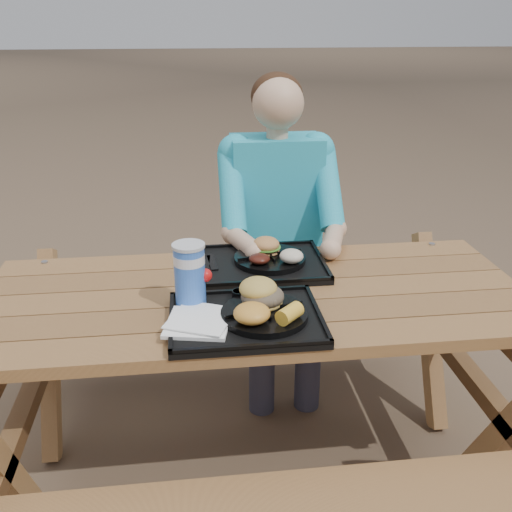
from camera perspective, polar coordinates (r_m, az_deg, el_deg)
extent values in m
plane|color=#999999|center=(2.33, 0.00, -20.38)|extent=(60.00, 60.00, 0.00)
cube|color=black|center=(1.70, -1.03, -6.45)|extent=(0.45, 0.35, 0.02)
cube|color=black|center=(2.07, 0.60, -0.93)|extent=(0.45, 0.35, 0.02)
cylinder|color=black|center=(1.70, 0.84, -5.84)|extent=(0.26, 0.26, 0.02)
cylinder|color=black|center=(2.07, 1.39, -0.27)|extent=(0.26, 0.26, 0.02)
cube|color=white|center=(1.67, -5.81, -6.55)|extent=(0.21, 0.21, 0.02)
cylinder|color=blue|center=(1.75, -6.63, -2.01)|extent=(0.09, 0.09, 0.19)
cylinder|color=#340D05|center=(1.80, -1.70, -3.89)|extent=(0.05, 0.05, 0.03)
cylinder|color=yellow|center=(1.80, 0.45, -3.89)|extent=(0.04, 0.04, 0.03)
ellipsoid|color=gold|center=(1.62, -0.41, -5.75)|extent=(0.11, 0.11, 0.05)
cube|color=black|center=(2.07, -4.41, -0.62)|extent=(0.04, 0.14, 0.01)
ellipsoid|color=#43150D|center=(2.00, 0.34, -0.27)|extent=(0.07, 0.07, 0.03)
ellipsoid|color=beige|center=(2.01, 3.57, 0.00)|extent=(0.08, 0.08, 0.05)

